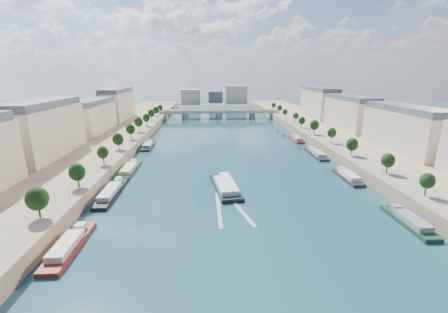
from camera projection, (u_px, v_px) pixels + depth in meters
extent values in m
plane|color=#0D383C|center=(229.00, 153.00, 160.86)|extent=(700.00, 700.00, 0.00)
cube|color=#9E8460|center=(91.00, 151.00, 156.20)|extent=(44.00, 520.00, 5.00)
cube|color=#9E8460|center=(359.00, 147.00, 164.17)|extent=(44.00, 520.00, 5.00)
cube|color=gray|center=(120.00, 145.00, 156.34)|extent=(14.00, 520.00, 0.10)
cube|color=gray|center=(333.00, 143.00, 162.65)|extent=(14.00, 520.00, 0.10)
cylinder|color=#382B1E|center=(39.00, 212.00, 77.10)|extent=(0.50, 0.50, 3.82)
ellipsoid|color=black|center=(37.00, 199.00, 76.14)|extent=(4.80, 4.80, 5.52)
cylinder|color=#382B1E|center=(78.00, 180.00, 100.18)|extent=(0.50, 0.50, 3.82)
ellipsoid|color=black|center=(76.00, 170.00, 99.21)|extent=(4.80, 4.80, 5.52)
cylinder|color=#382B1E|center=(102.00, 160.00, 123.26)|extent=(0.50, 0.50, 3.82)
ellipsoid|color=black|center=(101.00, 152.00, 122.29)|extent=(4.80, 4.80, 5.52)
cylinder|color=#382B1E|center=(118.00, 146.00, 146.34)|extent=(0.50, 0.50, 3.82)
ellipsoid|color=black|center=(117.00, 139.00, 145.37)|extent=(4.80, 4.80, 5.52)
cylinder|color=#382B1E|center=(130.00, 136.00, 169.42)|extent=(0.50, 0.50, 3.82)
ellipsoid|color=black|center=(130.00, 130.00, 168.45)|extent=(4.80, 4.80, 5.52)
cylinder|color=#382B1E|center=(139.00, 129.00, 192.50)|extent=(0.50, 0.50, 3.82)
ellipsoid|color=black|center=(139.00, 123.00, 191.53)|extent=(4.80, 4.80, 5.52)
cylinder|color=#382B1E|center=(146.00, 123.00, 215.58)|extent=(0.50, 0.50, 3.82)
ellipsoid|color=black|center=(146.00, 118.00, 214.61)|extent=(4.80, 4.80, 5.52)
cylinder|color=#382B1E|center=(152.00, 118.00, 238.66)|extent=(0.50, 0.50, 3.82)
ellipsoid|color=black|center=(152.00, 114.00, 237.69)|extent=(4.80, 4.80, 5.52)
cylinder|color=#382B1E|center=(157.00, 114.00, 261.73)|extent=(0.50, 0.50, 3.82)
ellipsoid|color=black|center=(157.00, 110.00, 260.77)|extent=(4.80, 4.80, 5.52)
cylinder|color=#382B1E|center=(161.00, 111.00, 284.81)|extent=(0.50, 0.50, 3.82)
ellipsoid|color=black|center=(161.00, 107.00, 283.85)|extent=(4.80, 4.80, 5.52)
cylinder|color=#382B1E|center=(427.00, 191.00, 90.88)|extent=(0.50, 0.50, 3.82)
ellipsoid|color=black|center=(429.00, 180.00, 89.91)|extent=(4.80, 4.80, 5.52)
cylinder|color=#382B1E|center=(382.00, 167.00, 113.96)|extent=(0.50, 0.50, 3.82)
ellipsoid|color=black|center=(383.00, 158.00, 112.99)|extent=(4.80, 4.80, 5.52)
cylinder|color=#382B1E|center=(352.00, 151.00, 137.04)|extent=(0.50, 0.50, 3.82)
ellipsoid|color=black|center=(353.00, 144.00, 136.07)|extent=(4.80, 4.80, 5.52)
cylinder|color=#382B1E|center=(331.00, 140.00, 160.12)|extent=(0.50, 0.50, 3.82)
ellipsoid|color=black|center=(332.00, 134.00, 159.15)|extent=(4.80, 4.80, 5.52)
cylinder|color=#382B1E|center=(315.00, 132.00, 183.20)|extent=(0.50, 0.50, 3.82)
ellipsoid|color=black|center=(316.00, 126.00, 182.23)|extent=(4.80, 4.80, 5.52)
cylinder|color=#382B1E|center=(303.00, 125.00, 206.28)|extent=(0.50, 0.50, 3.82)
ellipsoid|color=black|center=(304.00, 120.00, 205.31)|extent=(4.80, 4.80, 5.52)
cylinder|color=#382B1E|center=(293.00, 120.00, 229.35)|extent=(0.50, 0.50, 3.82)
ellipsoid|color=black|center=(294.00, 115.00, 228.39)|extent=(4.80, 4.80, 5.52)
cylinder|color=#382B1E|center=(286.00, 116.00, 252.43)|extent=(0.50, 0.50, 3.82)
ellipsoid|color=black|center=(286.00, 111.00, 251.47)|extent=(4.80, 4.80, 5.52)
cylinder|color=#382B1E|center=(279.00, 112.00, 275.51)|extent=(0.50, 0.50, 3.82)
ellipsoid|color=black|center=(279.00, 108.00, 274.55)|extent=(4.80, 4.80, 5.52)
cylinder|color=#382B1E|center=(273.00, 109.00, 298.59)|extent=(0.50, 0.50, 3.82)
ellipsoid|color=black|center=(273.00, 105.00, 297.63)|extent=(4.80, 4.80, 5.52)
cylinder|color=black|center=(69.00, 194.00, 88.76)|extent=(0.14, 0.14, 4.00)
sphere|color=#FFE5B2|center=(68.00, 187.00, 88.19)|extent=(0.36, 0.36, 0.36)
cylinder|color=black|center=(111.00, 157.00, 127.22)|extent=(0.14, 0.14, 4.00)
sphere|color=#FFE5B2|center=(110.00, 153.00, 126.66)|extent=(0.36, 0.36, 0.36)
cylinder|color=black|center=(133.00, 138.00, 165.69)|extent=(0.14, 0.14, 4.00)
sphere|color=#FFE5B2|center=(133.00, 134.00, 165.12)|extent=(0.36, 0.36, 0.36)
cylinder|color=black|center=(147.00, 126.00, 204.15)|extent=(0.14, 0.14, 4.00)
sphere|color=#FFE5B2|center=(147.00, 123.00, 203.59)|extent=(0.36, 0.36, 0.36)
cylinder|color=black|center=(156.00, 117.00, 242.62)|extent=(0.14, 0.14, 4.00)
sphere|color=#FFE5B2|center=(156.00, 115.00, 242.05)|extent=(0.36, 0.36, 0.36)
cylinder|color=black|center=(383.00, 171.00, 108.99)|extent=(0.14, 0.14, 4.00)
sphere|color=#FFE5B2|center=(384.00, 166.00, 108.42)|extent=(0.36, 0.36, 0.36)
cylinder|color=black|center=(337.00, 146.00, 147.45)|extent=(0.14, 0.14, 4.00)
sphere|color=#FFE5B2|center=(337.00, 142.00, 146.89)|extent=(0.36, 0.36, 0.36)
cylinder|color=black|center=(310.00, 131.00, 185.92)|extent=(0.14, 0.14, 4.00)
sphere|color=#FFE5B2|center=(310.00, 127.00, 185.36)|extent=(0.36, 0.36, 0.36)
cylinder|color=black|center=(292.00, 121.00, 224.38)|extent=(0.14, 0.14, 4.00)
sphere|color=#FFE5B2|center=(292.00, 118.00, 223.82)|extent=(0.36, 0.36, 0.36)
cylinder|color=black|center=(280.00, 114.00, 262.85)|extent=(0.14, 0.14, 4.00)
sphere|color=#FFE5B2|center=(280.00, 111.00, 262.29)|extent=(0.36, 0.36, 0.36)
cube|color=beige|center=(45.00, 134.00, 135.77)|extent=(16.00, 52.00, 20.00)
cube|color=#474C54|center=(41.00, 108.00, 132.66)|extent=(14.72, 50.44, 3.20)
cube|color=beige|center=(92.00, 116.00, 191.55)|extent=(16.00, 52.00, 20.00)
cube|color=#474C54|center=(90.00, 98.00, 188.43)|extent=(14.72, 50.44, 3.20)
cube|color=beige|center=(118.00, 106.00, 247.32)|extent=(16.00, 52.00, 20.00)
cube|color=#474C54|center=(116.00, 92.00, 244.21)|extent=(14.72, 50.44, 3.20)
cube|color=beige|center=(406.00, 130.00, 145.18)|extent=(16.00, 52.00, 20.00)
cube|color=#474C54|center=(410.00, 106.00, 142.06)|extent=(14.72, 50.44, 3.20)
cube|color=beige|center=(350.00, 114.00, 200.95)|extent=(16.00, 52.00, 20.00)
cube|color=#474C54|center=(352.00, 97.00, 197.84)|extent=(14.72, 50.44, 3.20)
cube|color=beige|center=(319.00, 105.00, 256.73)|extent=(16.00, 52.00, 20.00)
cube|color=#474C54|center=(320.00, 91.00, 253.61)|extent=(14.72, 50.44, 3.20)
cube|color=beige|center=(191.00, 97.00, 357.38)|extent=(22.00, 18.00, 18.00)
cube|color=beige|center=(236.00, 95.00, 369.50)|extent=(26.00, 20.00, 22.00)
cube|color=#474C54|center=(215.00, 97.00, 383.61)|extent=(18.00, 16.00, 14.00)
cube|color=#C1B79E|center=(219.00, 112.00, 283.84)|extent=(112.00, 11.00, 2.20)
cube|color=#C1B79E|center=(219.00, 111.00, 278.63)|extent=(112.00, 0.80, 0.90)
cube|color=#C1B79E|center=(219.00, 110.00, 288.25)|extent=(112.00, 0.80, 0.90)
cylinder|color=#C1B79E|center=(185.00, 116.00, 283.07)|extent=(6.40, 6.40, 5.00)
cylinder|color=#C1B79E|center=(219.00, 116.00, 284.84)|extent=(6.40, 6.40, 5.00)
cylinder|color=#C1B79E|center=(252.00, 115.00, 286.61)|extent=(6.40, 6.40, 5.00)
cube|color=#C1B79E|center=(164.00, 116.00, 281.96)|extent=(6.00, 12.00, 5.00)
cube|color=#C1B79E|center=(273.00, 115.00, 287.72)|extent=(6.00, 12.00, 5.00)
cube|color=black|center=(225.00, 187.00, 111.74)|extent=(11.28, 27.90, 1.94)
cube|color=silver|center=(226.00, 185.00, 109.16)|extent=(8.64, 18.31, 1.74)
cube|color=silver|center=(224.00, 175.00, 119.05)|extent=(4.27, 3.74, 1.80)
cube|color=silver|center=(219.00, 208.00, 95.30)|extent=(1.50, 26.01, 0.04)
cube|color=silver|center=(239.00, 208.00, 95.66)|extent=(7.74, 25.46, 0.04)
cube|color=maroon|center=(70.00, 247.00, 73.46)|extent=(5.00, 22.67, 1.80)
cube|color=#C5BB93|center=(66.00, 245.00, 71.26)|extent=(4.10, 12.47, 1.60)
cube|color=#C5BB93|center=(80.00, 227.00, 79.52)|extent=(2.50, 2.72, 1.80)
cube|color=black|center=(112.00, 193.00, 106.46)|extent=(5.00, 28.24, 1.80)
cube|color=#B0B7BD|center=(110.00, 191.00, 103.83)|extent=(4.10, 15.53, 1.60)
cube|color=#B0B7BD|center=(118.00, 180.00, 114.12)|extent=(2.50, 3.39, 1.80)
cube|color=#1B452F|center=(130.00, 170.00, 131.32)|extent=(5.00, 26.23, 1.80)
cube|color=beige|center=(128.00, 168.00, 128.85)|extent=(4.10, 14.43, 1.60)
cube|color=beige|center=(134.00, 161.00, 138.41)|extent=(2.50, 3.15, 1.80)
cube|color=#29292B|center=(149.00, 147.00, 173.63)|extent=(5.00, 20.83, 1.80)
cube|color=gray|center=(148.00, 145.00, 171.57)|extent=(4.10, 11.46, 1.60)
cube|color=gray|center=(150.00, 141.00, 179.16)|extent=(2.50, 2.50, 1.80)
cube|color=#163726|center=(408.00, 223.00, 85.23)|extent=(5.00, 20.55, 1.80)
cube|color=gray|center=(413.00, 220.00, 83.20)|extent=(4.10, 11.30, 1.60)
cube|color=gray|center=(396.00, 208.00, 90.68)|extent=(2.50, 2.47, 1.80)
cube|color=#28272A|center=(347.00, 178.00, 121.88)|extent=(5.00, 20.38, 1.80)
cube|color=silver|center=(350.00, 175.00, 119.86)|extent=(4.10, 11.21, 1.60)
cube|color=silver|center=(341.00, 169.00, 127.28)|extent=(2.50, 2.45, 1.80)
cube|color=#1A233B|center=(316.00, 155.00, 156.89)|extent=(5.00, 24.89, 1.80)
cube|color=#BFB58F|center=(318.00, 152.00, 154.51)|extent=(4.10, 13.69, 1.60)
cube|color=#BFB58F|center=(311.00, 148.00, 163.58)|extent=(2.50, 2.99, 1.80)
cube|color=maroon|center=(296.00, 140.00, 191.33)|extent=(5.00, 20.75, 1.80)
cube|color=#A2A8AE|center=(297.00, 138.00, 189.28)|extent=(4.10, 11.41, 1.60)
cube|color=#A2A8AE|center=(294.00, 135.00, 196.83)|extent=(2.50, 2.49, 1.80)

